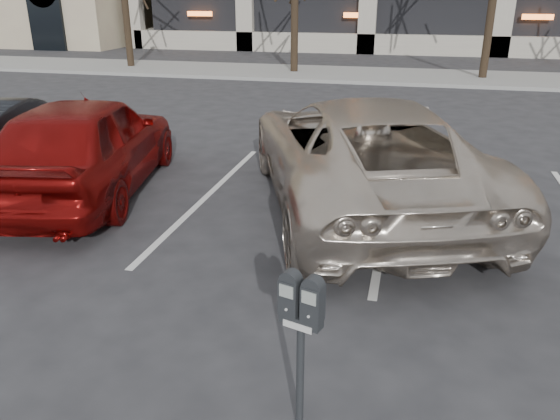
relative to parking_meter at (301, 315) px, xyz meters
The scene contains 7 objects.
ground 2.61m from the parking_meter, 114.84° to the left, with size 140.00×140.00×0.00m, color #28282B.
sidewalk 18.26m from the parking_meter, 93.21° to the left, with size 80.00×4.00×0.12m, color gray.
stall_lines 5.20m from the parking_meter, 118.25° to the left, with size 16.90×5.20×0.00m.
parking_meter is the anchor object (origin of this frame).
suv_silver 4.64m from the parking_meter, 90.61° to the left, with size 4.58×6.47×1.64m.
car_red 5.99m from the parking_meter, 135.63° to the left, with size 1.88×4.67×1.59m, color maroon.
car_dark 8.11m from the parking_meter, 142.62° to the left, with size 1.40×4.01×1.32m, color black.
Camera 1 is at (1.63, -5.32, 3.00)m, focal length 35.00 mm.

